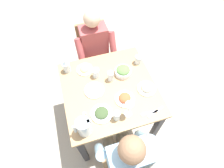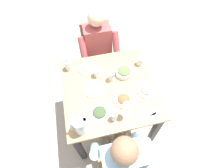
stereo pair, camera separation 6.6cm
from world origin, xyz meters
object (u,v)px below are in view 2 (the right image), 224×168
plate_dolmas (99,112)px  wine_glass (127,108)px  diner_near (100,52)px  plate_yoghurt (94,89)px  chair_near (98,49)px  water_glass_by_pitcher (97,72)px  diner_far (119,152)px  water_glass_near_left (140,61)px  plate_beans (146,90)px  dining_table (109,94)px  plate_fries (86,68)px  water_pitcher (80,125)px  salad_bowl (124,72)px  salt_shaker (82,113)px  plate_rice_curry (124,99)px  water_glass_far_right (114,116)px  water_glass_near_right (111,76)px  oil_carafe (68,65)px

plate_dolmas → wine_glass: size_ratio=1.05×
diner_near → plate_yoghurt: diner_near is taller
chair_near → water_glass_by_pitcher: size_ratio=8.68×
diner_far → water_glass_near_left: (-0.46, -0.85, 0.15)m
chair_near → plate_beans: (-0.34, 0.94, 0.27)m
dining_table → plate_fries: size_ratio=5.29×
water_pitcher → wine_glass: bearing=-174.6°
wine_glass → plate_yoghurt: bearing=-55.4°
salad_bowl → diner_far: bearing=71.6°
plate_yoghurt → salt_shaker: (0.15, 0.24, 0.01)m
diner_near → plate_yoghurt: size_ratio=5.95×
diner_near → plate_rice_curry: diner_near is taller
water_pitcher → water_glass_far_right: water_pitcher is taller
plate_rice_curry → water_glass_by_pitcher: bearing=-61.4°
water_glass_far_right → wine_glass: bearing=-175.5°
plate_beans → water_glass_near_right: water_glass_near_right is taller
plate_dolmas → water_glass_far_right: bearing=145.6°
plate_fries → salt_shaker: size_ratio=3.30×
plate_fries → plate_yoghurt: 0.29m
diner_near → water_glass_near_left: diner_near is taller
dining_table → diner_far: bearing=84.8°
plate_dolmas → water_pitcher: bearing=31.8°
diner_far → plate_fries: (0.13, -0.92, 0.12)m
diner_near → wine_glass: bearing=93.8°
salad_bowl → salt_shaker: size_ratio=3.25×
plate_dolmas → plate_rice_curry: bearing=-162.0°
diner_near → dining_table: bearing=88.3°
water_pitcher → wine_glass: size_ratio=0.97×
water_glass_by_pitcher → wine_glass: bearing=108.3°
water_glass_near_right → water_glass_near_left: 0.38m
water_pitcher → water_glass_near_left: size_ratio=2.00×
salad_bowl → salt_shaker: (0.50, 0.36, -0.01)m
plate_yoghurt → salt_shaker: bearing=57.9°
salad_bowl → water_glass_far_right: 0.52m
plate_rice_curry → plate_fries: bearing=-58.4°
plate_yoghurt → oil_carafe: bearing=-57.6°
salt_shaker → diner_near: bearing=-111.1°
chair_near → plate_dolmas: (0.17, 1.07, 0.27)m
diner_far → plate_rice_curry: bearing=-109.9°
water_glass_near_right → oil_carafe: (0.42, -0.25, -0.00)m
chair_near → salt_shaker: 1.13m
salt_shaker → water_glass_near_right: bearing=-137.4°
diner_far → plate_dolmas: (0.10, -0.36, 0.12)m
diner_far → plate_rice_curry: (-0.16, -0.44, 0.13)m
water_glass_near_right → water_glass_near_left: size_ratio=1.20×
water_glass_far_right → salt_shaker: size_ratio=2.00×
dining_table → diner_near: diner_near is taller
plate_rice_curry → water_glass_near_left: size_ratio=2.02×
salad_bowl → plate_yoghurt: salad_bowl is taller
diner_far → water_glass_by_pitcher: diner_far is taller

